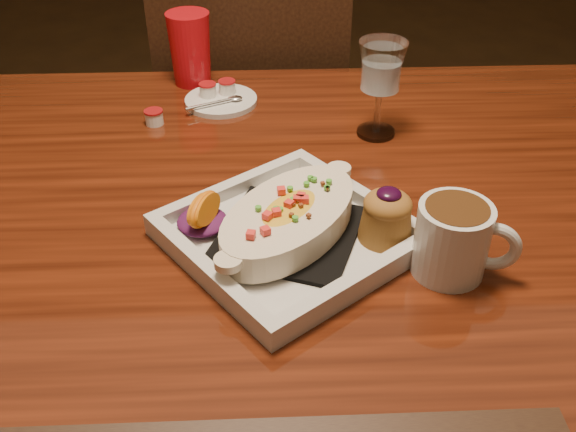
{
  "coord_description": "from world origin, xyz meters",
  "views": [
    {
      "loc": [
        0.02,
        -0.74,
        1.26
      ],
      "look_at": [
        0.05,
        -0.07,
        0.77
      ],
      "focal_mm": 40.0,
      "sensor_mm": 36.0,
      "label": 1
    }
  ],
  "objects_px": {
    "chair_far": "(255,135)",
    "goblet": "(381,72)",
    "table": "(252,254)",
    "red_tumbler": "(190,49)",
    "plate": "(297,224)",
    "saucer": "(220,98)",
    "coffee_mug": "(455,238)"
  },
  "relations": [
    {
      "from": "chair_far",
      "to": "goblet",
      "type": "bearing_deg",
      "value": 114.63
    },
    {
      "from": "table",
      "to": "goblet",
      "type": "height_order",
      "value": "goblet"
    },
    {
      "from": "table",
      "to": "red_tumbler",
      "type": "bearing_deg",
      "value": 105.3
    },
    {
      "from": "plate",
      "to": "red_tumbler",
      "type": "relative_size",
      "value": 2.81
    },
    {
      "from": "table",
      "to": "saucer",
      "type": "xyz_separation_m",
      "value": [
        -0.05,
        0.31,
        0.11
      ]
    },
    {
      "from": "goblet",
      "to": "saucer",
      "type": "height_order",
      "value": "goblet"
    },
    {
      "from": "goblet",
      "to": "red_tumbler",
      "type": "height_order",
      "value": "goblet"
    },
    {
      "from": "chair_far",
      "to": "red_tumbler",
      "type": "bearing_deg",
      "value": 64.87
    },
    {
      "from": "table",
      "to": "coffee_mug",
      "type": "bearing_deg",
      "value": -33.46
    },
    {
      "from": "chair_far",
      "to": "coffee_mug",
      "type": "bearing_deg",
      "value": 106.99
    },
    {
      "from": "plate",
      "to": "red_tumbler",
      "type": "bearing_deg",
      "value": 71.99
    },
    {
      "from": "goblet",
      "to": "saucer",
      "type": "distance_m",
      "value": 0.31
    },
    {
      "from": "table",
      "to": "plate",
      "type": "xyz_separation_m",
      "value": [
        0.06,
        -0.1,
        0.13
      ]
    },
    {
      "from": "table",
      "to": "saucer",
      "type": "relative_size",
      "value": 11.72
    },
    {
      "from": "table",
      "to": "plate",
      "type": "distance_m",
      "value": 0.17
    },
    {
      "from": "chair_far",
      "to": "plate",
      "type": "height_order",
      "value": "chair_far"
    },
    {
      "from": "coffee_mug",
      "to": "red_tumbler",
      "type": "relative_size",
      "value": 0.92
    },
    {
      "from": "goblet",
      "to": "red_tumbler",
      "type": "bearing_deg",
      "value": 145.58
    },
    {
      "from": "table",
      "to": "goblet",
      "type": "distance_m",
      "value": 0.34
    },
    {
      "from": "plate",
      "to": "coffee_mug",
      "type": "distance_m",
      "value": 0.19
    },
    {
      "from": "plate",
      "to": "saucer",
      "type": "distance_m",
      "value": 0.42
    },
    {
      "from": "table",
      "to": "red_tumbler",
      "type": "height_order",
      "value": "red_tumbler"
    },
    {
      "from": "chair_far",
      "to": "goblet",
      "type": "relative_size",
      "value": 5.97
    },
    {
      "from": "plate",
      "to": "coffee_mug",
      "type": "relative_size",
      "value": 3.06
    },
    {
      "from": "plate",
      "to": "coffee_mug",
      "type": "xyz_separation_m",
      "value": [
        0.18,
        -0.06,
        0.02
      ]
    },
    {
      "from": "table",
      "to": "red_tumbler",
      "type": "xyz_separation_m",
      "value": [
        -0.11,
        0.4,
        0.16
      ]
    },
    {
      "from": "coffee_mug",
      "to": "red_tumbler",
      "type": "height_order",
      "value": "red_tumbler"
    },
    {
      "from": "table",
      "to": "coffee_mug",
      "type": "xyz_separation_m",
      "value": [
        0.24,
        -0.16,
        0.15
      ]
    },
    {
      "from": "chair_far",
      "to": "coffee_mug",
      "type": "distance_m",
      "value": 0.88
    },
    {
      "from": "coffee_mug",
      "to": "red_tumbler",
      "type": "xyz_separation_m",
      "value": [
        -0.35,
        0.56,
        0.02
      ]
    },
    {
      "from": "chair_far",
      "to": "red_tumbler",
      "type": "distance_m",
      "value": 0.4
    },
    {
      "from": "coffee_mug",
      "to": "goblet",
      "type": "xyz_separation_m",
      "value": [
        -0.04,
        0.34,
        0.06
      ]
    }
  ]
}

